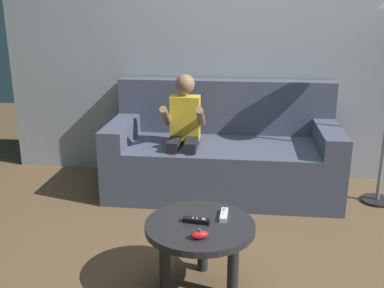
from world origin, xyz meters
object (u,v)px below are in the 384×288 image
couch (223,155)px  game_remote_white_far_corner (224,215)px  person_seated_on_couch (184,130)px  coffee_table (200,234)px  game_remote_black_near_edge (196,221)px  nunchuk_red (200,235)px

couch → game_remote_white_far_corner: 1.30m
person_seated_on_couch → coffee_table: (0.24, -1.20, -0.23)m
coffee_table → game_remote_white_far_corner: game_remote_white_far_corner is taller
couch → game_remote_black_near_edge: bearing=-92.9°
nunchuk_red → game_remote_white_far_corner: nunchuk_red is taller
person_seated_on_couch → coffee_table: size_ratio=1.68×
nunchuk_red → person_seated_on_couch: bearing=100.6°
couch → game_remote_black_near_edge: size_ratio=12.55×
person_seated_on_couch → nunchuk_red: size_ratio=9.63×
game_remote_black_near_edge → nunchuk_red: size_ratio=1.44×
nunchuk_red → game_remote_black_near_edge: bearing=101.3°
person_seated_on_couch → game_remote_white_far_corner: person_seated_on_couch is taller
coffee_table → nunchuk_red: size_ratio=5.73×
game_remote_black_near_edge → game_remote_white_far_corner: size_ratio=1.02×
couch → game_remote_black_near_edge: couch is taller
coffee_table → nunchuk_red: 0.19m
game_remote_black_near_edge → nunchuk_red: (0.03, -0.16, 0.01)m
game_remote_black_near_edge → game_remote_white_far_corner: 0.16m
nunchuk_red → game_remote_white_far_corner: (0.11, 0.25, -0.01)m
couch → game_remote_black_near_edge: 1.39m
couch → game_remote_white_far_corner: (0.07, -1.30, 0.10)m
couch → person_seated_on_couch: bearing=-148.3°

